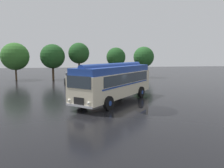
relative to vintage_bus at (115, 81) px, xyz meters
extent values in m
plane|color=black|center=(-0.32, -0.42, -1.89)|extent=(120.00, 120.00, 0.00)
cube|color=beige|center=(0.01, 0.01, -0.29)|extent=(8.50, 9.14, 2.10)
cube|color=#1E3D93|center=(0.01, 0.01, 1.04)|extent=(8.22, 8.86, 0.56)
cylinder|color=#1E3D93|center=(0.01, 0.01, 1.30)|extent=(6.75, 7.51, 0.60)
cube|color=#2D3842|center=(1.15, -0.61, 0.28)|extent=(5.33, 6.01, 0.84)
cube|color=#2D3842|center=(-0.74, 1.07, 0.28)|extent=(5.33, 6.01, 0.84)
cube|color=#1E3D93|center=(1.08, -0.68, -0.26)|extent=(5.46, 6.16, 0.12)
cube|color=#1E3D93|center=(-0.80, 0.99, -0.26)|extent=(5.46, 6.16, 0.12)
cube|color=#2D3842|center=(-3.32, -3.75, 0.38)|extent=(1.67, 1.49, 0.88)
cube|color=black|center=(-3.32, -3.75, -0.99)|extent=(0.71, 0.64, 0.56)
cube|color=silver|center=(-3.33, -3.76, -1.32)|extent=(1.84, 1.65, 0.16)
sphere|color=white|center=(-2.65, -4.35, -1.02)|extent=(0.22, 0.22, 0.22)
sphere|color=white|center=(-4.00, -3.16, -1.02)|extent=(0.22, 0.22, 0.22)
cylinder|color=black|center=(-1.07, -3.17, -1.34)|extent=(0.94, 1.01, 1.10)
cylinder|color=#1E3D93|center=(-1.07, -3.17, -1.34)|extent=(0.49, 0.50, 0.39)
cylinder|color=black|center=(-3.02, -1.45, -1.34)|extent=(0.94, 1.01, 1.10)
cylinder|color=#1E3D93|center=(-3.02, -1.45, -1.34)|extent=(0.49, 0.50, 0.39)
cylinder|color=black|center=(2.90, 1.32, -1.34)|extent=(0.94, 1.01, 1.10)
cylinder|color=#1E3D93|center=(2.90, 1.32, -1.34)|extent=(0.49, 0.50, 0.39)
cylinder|color=black|center=(0.96, 3.04, -1.34)|extent=(0.94, 1.01, 1.10)
cylinder|color=#1E3D93|center=(0.96, 3.04, -1.34)|extent=(0.49, 0.50, 0.39)
cube|color=#4C5156|center=(-4.08, 14.00, -1.22)|extent=(1.92, 4.28, 0.70)
cube|color=#4C5156|center=(-4.09, 14.15, -0.55)|extent=(1.61, 2.26, 0.64)
cube|color=#2D3842|center=(-3.33, 14.19, -0.55)|extent=(0.12, 1.93, 0.50)
cube|color=#2D3842|center=(-4.84, 14.11, -0.55)|extent=(0.12, 1.93, 0.50)
cylinder|color=black|center=(-3.13, 12.75, -1.57)|extent=(0.23, 0.65, 0.64)
cylinder|color=black|center=(-4.89, 12.66, -1.57)|extent=(0.23, 0.65, 0.64)
cylinder|color=black|center=(-3.27, 15.35, -1.57)|extent=(0.23, 0.65, 0.64)
cylinder|color=black|center=(-5.02, 15.26, -1.57)|extent=(0.23, 0.65, 0.64)
cube|color=maroon|center=(-1.07, 13.86, -1.22)|extent=(1.92, 4.28, 0.70)
cube|color=maroon|center=(-1.06, 14.01, -0.55)|extent=(1.61, 2.26, 0.64)
cube|color=#2D3842|center=(-0.31, 13.97, -0.55)|extent=(0.12, 1.93, 0.50)
cube|color=#2D3842|center=(-1.82, 14.05, -0.55)|extent=(0.12, 1.93, 0.50)
cylinder|color=black|center=(-0.26, 12.51, -1.57)|extent=(0.23, 0.65, 0.64)
cylinder|color=black|center=(-2.02, 12.60, -1.57)|extent=(0.23, 0.65, 0.64)
cylinder|color=black|center=(-0.12, 15.11, -1.57)|extent=(0.23, 0.65, 0.64)
cylinder|color=black|center=(-1.88, 15.20, -1.57)|extent=(0.23, 0.65, 0.64)
cube|color=#B7BABF|center=(1.56, 13.26, -1.22)|extent=(1.85, 4.26, 0.70)
cube|color=#B7BABF|center=(1.56, 13.41, -0.55)|extent=(1.57, 2.24, 0.64)
cube|color=#2D3842|center=(2.32, 13.38, -0.55)|extent=(0.09, 1.93, 0.50)
cube|color=#2D3842|center=(0.81, 13.44, -0.55)|extent=(0.09, 1.93, 0.50)
cylinder|color=black|center=(2.39, 11.93, -1.57)|extent=(0.22, 0.65, 0.64)
cylinder|color=black|center=(0.63, 11.99, -1.57)|extent=(0.22, 0.65, 0.64)
cylinder|color=black|center=(2.48, 14.53, -1.57)|extent=(0.22, 0.65, 0.64)
cylinder|color=black|center=(0.73, 14.59, -1.57)|extent=(0.22, 0.65, 0.64)
cube|color=#B7BABF|center=(4.67, 12.92, -1.22)|extent=(2.24, 4.39, 0.70)
cube|color=#B7BABF|center=(4.65, 13.06, -0.55)|extent=(1.77, 2.36, 0.64)
cube|color=#2D3842|center=(5.40, 13.16, -0.55)|extent=(0.28, 1.92, 0.50)
cube|color=#2D3842|center=(3.89, 12.96, -0.55)|extent=(0.28, 1.92, 0.50)
cylinder|color=black|center=(5.71, 11.74, -1.57)|extent=(0.28, 0.66, 0.64)
cylinder|color=black|center=(3.97, 11.51, -1.57)|extent=(0.28, 0.66, 0.64)
cylinder|color=black|center=(5.36, 14.32, -1.57)|extent=(0.28, 0.66, 0.64)
cylinder|color=black|center=(3.62, 14.09, -1.57)|extent=(0.28, 0.66, 0.64)
cylinder|color=#4C3823|center=(-13.36, 20.23, -0.76)|extent=(0.29, 0.29, 2.27)
sphere|color=#336B28|center=(-13.36, 20.23, 2.12)|extent=(4.63, 4.63, 4.63)
sphere|color=#336B28|center=(-13.38, 20.15, 2.12)|extent=(2.89, 2.89, 2.89)
cylinder|color=#4C3823|center=(-7.16, 19.78, -0.66)|extent=(0.38, 0.38, 2.46)
sphere|color=#1E4C1E|center=(-7.16, 19.78, 2.14)|extent=(4.18, 4.18, 4.18)
sphere|color=#1E4C1E|center=(-7.44, 20.08, 2.16)|extent=(3.24, 3.24, 3.24)
cylinder|color=#4C3823|center=(-2.66, 20.57, -0.30)|extent=(0.30, 0.30, 3.18)
sphere|color=#1E4C1E|center=(-2.66, 20.57, 2.68)|extent=(3.73, 3.73, 3.73)
sphere|color=#1E4C1E|center=(-2.48, 20.58, 2.45)|extent=(2.08, 2.08, 2.08)
cylinder|color=#4C3823|center=(4.03, 20.24, -0.61)|extent=(0.33, 0.33, 2.57)
sphere|color=#1E4C1E|center=(4.03, 20.24, 1.99)|extent=(3.50, 3.50, 3.50)
sphere|color=#1E4C1E|center=(4.18, 20.10, 1.78)|extent=(2.17, 2.17, 2.17)
cylinder|color=#4C3823|center=(9.53, 20.87, -0.67)|extent=(0.34, 0.34, 2.45)
sphere|color=#235623|center=(9.53, 20.87, 2.01)|extent=(3.89, 3.89, 3.89)
sphere|color=#235623|center=(9.51, 21.17, 1.82)|extent=(3.09, 3.09, 3.09)
cylinder|color=black|center=(2.51, -3.85, -1.89)|extent=(3.14, 3.14, 0.01)
camera|label=1|loc=(-3.63, -19.19, 2.23)|focal=35.00mm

